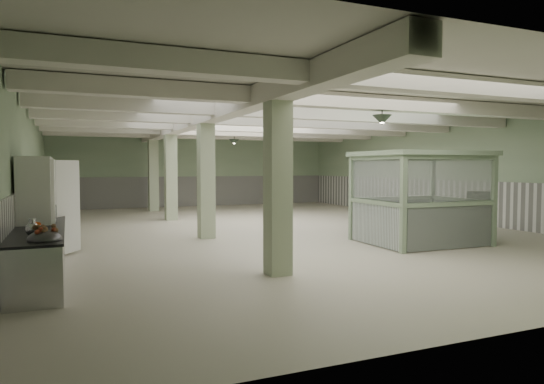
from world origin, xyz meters
name	(u,v)px	position (x,y,z in m)	size (l,w,h in m)	color
floor	(274,229)	(0.00, 0.00, 0.00)	(20.00, 20.00, 0.00)	beige
ceiling	(274,116)	(0.00, 0.00, 3.60)	(14.00, 20.00, 0.02)	silver
wall_back	(197,171)	(0.00, 10.00, 1.80)	(14.00, 0.02, 3.60)	#A7C19B
wall_left	(28,174)	(-7.00, 0.00, 1.80)	(0.02, 20.00, 3.60)	#A7C19B
wall_right	(446,172)	(7.00, 0.00, 1.80)	(0.02, 20.00, 3.60)	#A7C19B
wainscot_left	(31,214)	(-6.97, 0.00, 0.75)	(0.05, 19.90, 1.50)	white
wainscot_right	(445,200)	(6.97, 0.00, 0.75)	(0.05, 19.90, 1.50)	white
wainscot_back	(197,191)	(0.00, 9.97, 0.75)	(13.90, 0.05, 1.50)	white
girder	(197,120)	(-2.50, 0.00, 3.38)	(0.45, 19.90, 0.40)	white
beam_a	(445,85)	(0.00, -7.50, 3.42)	(13.90, 0.35, 0.32)	white
beam_b	(363,102)	(0.00, -5.00, 3.42)	(13.90, 0.35, 0.32)	white
beam_c	(311,114)	(0.00, -2.50, 3.42)	(13.90, 0.35, 0.32)	white
beam_d	(274,122)	(0.00, 0.00, 3.42)	(13.90, 0.35, 0.32)	white
beam_e	(247,127)	(0.00, 2.50, 3.42)	(13.90, 0.35, 0.32)	white
beam_f	(226,132)	(0.00, 5.00, 3.42)	(13.90, 0.35, 0.32)	white
beam_g	(210,136)	(0.00, 7.50, 3.42)	(13.90, 0.35, 0.32)	white
column_a	(278,177)	(-2.50, -6.00, 1.80)	(0.42, 0.42, 3.60)	#B1C29C
column_b	(206,174)	(-2.50, -1.00, 1.80)	(0.42, 0.42, 3.60)	#B1C29C
column_c	(171,172)	(-2.50, 4.00, 1.80)	(0.42, 0.42, 3.60)	#B1C29C
column_d	(153,171)	(-2.50, 8.00, 1.80)	(0.42, 0.42, 3.60)	#B1C29C
pendant_front	(382,120)	(0.50, -5.00, 3.05)	(0.44, 0.44, 0.22)	#2C392A
pendant_mid	(282,135)	(0.50, 0.50, 3.05)	(0.44, 0.44, 0.22)	#2C392A
pendant_back	(234,142)	(0.50, 5.50, 3.05)	(0.44, 0.44, 0.22)	#2C392A
prep_counter	(41,251)	(-6.54, -4.43, 0.46)	(0.83, 4.74, 0.91)	silver
pitcher_near	(37,217)	(-6.62, -3.83, 1.03)	(0.17, 0.20, 0.26)	silver
pitcher_far	(32,227)	(-6.59, -5.73, 1.04)	(0.20, 0.23, 0.29)	silver
veg_colander	(44,234)	(-6.39, -6.33, 1.01)	(0.48, 0.48, 0.22)	#434248
orange_bowl	(36,228)	(-6.58, -4.92, 0.94)	(0.22, 0.22, 0.08)	#B2B2B7
walkin_cooler	(39,211)	(-6.62, -3.13, 1.09)	(1.01, 2.37, 2.18)	white
guard_booth	(420,180)	(2.39, -4.05, 1.65)	(3.03, 2.59, 2.39)	#8BA584
filing_cabinet	(481,216)	(4.10, -4.46, 0.67)	(0.43, 0.62, 1.35)	#5A5E4E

